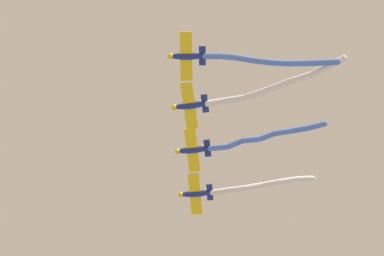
{
  "coord_description": "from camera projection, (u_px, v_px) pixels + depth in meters",
  "views": [
    {
      "loc": [
        6.47,
        33.88,
        2.83
      ],
      "look_at": [
        -2.61,
        -5.94,
        87.41
      ],
      "focal_mm": 65.44,
      "sensor_mm": 36.0,
      "label": 1
    }
  ],
  "objects": [
    {
      "name": "smoke_trail_right_wing",
      "position": [
        276.0,
        85.0,
        91.19
      ],
      "size": [
        16.53,
        10.7,
        1.54
      ],
      "color": "white"
    },
    {
      "name": "smoke_trail_slot",
      "position": [
        271.0,
        61.0,
        89.76
      ],
      "size": [
        17.5,
        3.95,
        1.36
      ],
      "color": "#4C75DB"
    },
    {
      "name": "airplane_right_wing",
      "position": [
        190.0,
        105.0,
        92.33
      ],
      "size": [
        5.21,
        6.77,
        1.68
      ],
      "rotation": [
        0.0,
        0.0,
        5.93
      ],
      "color": "navy"
    },
    {
      "name": "airplane_slot",
      "position": [
        187.0,
        56.0,
        89.65
      ],
      "size": [
        5.19,
        6.82,
        1.68
      ],
      "rotation": [
        0.0,
        0.0,
        6.05
      ],
      "color": "navy"
    },
    {
      "name": "smoke_trail_lead",
      "position": [
        263.0,
        185.0,
        98.18
      ],
      "size": [
        14.33,
        5.26,
        2.44
      ],
      "color": "white"
    },
    {
      "name": "smoke_trail_left_wing",
      "position": [
        267.0,
        136.0,
        94.62
      ],
      "size": [
        14.95,
        7.8,
        1.41
      ],
      "color": "#4C75DB"
    },
    {
      "name": "airplane_left_wing",
      "position": [
        193.0,
        150.0,
        95.55
      ],
      "size": [
        5.21,
        6.78,
        1.68
      ],
      "rotation": [
        0.0,
        0.0,
        5.95
      ],
      "color": "navy"
    },
    {
      "name": "airplane_lead",
      "position": [
        195.0,
        194.0,
        98.22
      ],
      "size": [
        5.21,
        6.8,
        1.68
      ],
      "rotation": [
        0.0,
        0.0,
        5.98
      ],
      "color": "navy"
    }
  ]
}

